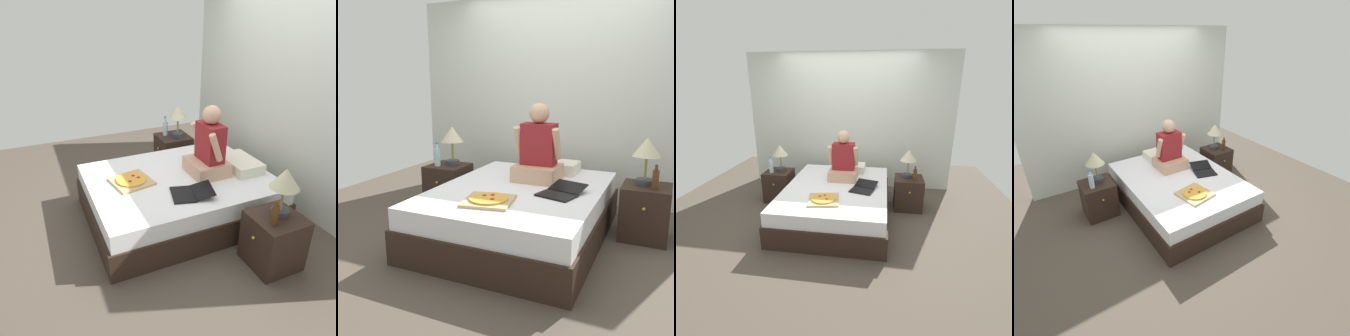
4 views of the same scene
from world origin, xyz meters
The scene contains 13 objects.
ground_plane centered at (0.00, 0.00, 0.00)m, with size 5.84×5.84×0.00m, color #4C4238.
wall_back centered at (0.00, 1.38, 1.25)m, with size 3.84×0.12×2.50m, color silver.
bed centered at (0.00, 0.00, 0.24)m, with size 1.54×2.04×0.49m.
nightstand_left centered at (-1.10, 0.44, 0.26)m, with size 0.44×0.47×0.52m.
lamp_on_left_nightstand centered at (-1.06, 0.49, 0.85)m, with size 0.26×0.26×0.45m.
water_bottle centered at (-1.18, 0.35, 0.63)m, with size 0.07×0.07×0.28m.
nightstand_right centered at (1.10, 0.44, 0.26)m, with size 0.44×0.47×0.52m.
lamp_on_right_nightstand centered at (1.07, 0.49, 0.85)m, with size 0.26×0.26×0.45m.
beer_bottle centered at (1.17, 0.34, 0.62)m, with size 0.06×0.06×0.23m.
pillow centered at (0.10, 0.74, 0.55)m, with size 0.52×0.34×0.12m, color silver.
person_seated centered at (0.05, 0.34, 0.78)m, with size 0.47×0.40×0.78m.
laptop centered at (0.41, -0.08, 0.51)m, with size 0.42×0.48×0.07m.
pizza_box centered at (-0.08, -0.53, 0.51)m, with size 0.46×0.46×0.05m.
Camera 4 is at (-1.82, -2.87, 2.45)m, focal length 28.00 mm.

